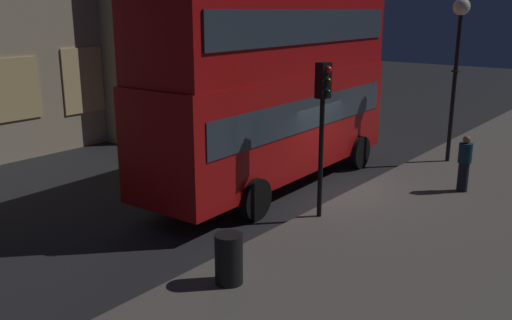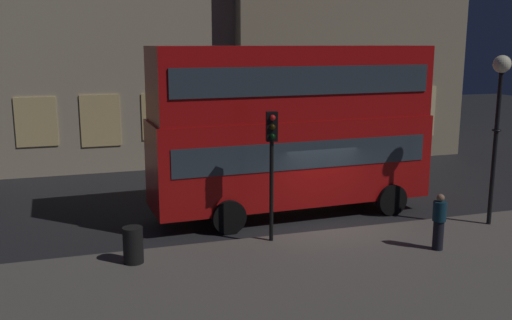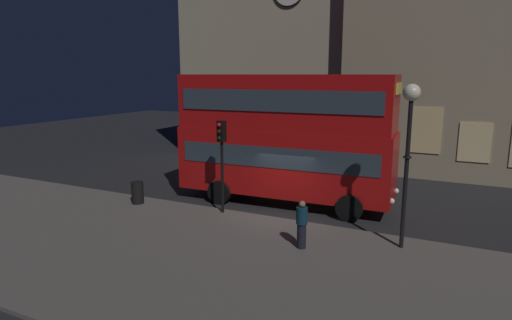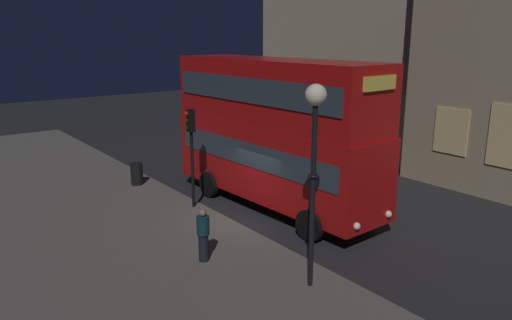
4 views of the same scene
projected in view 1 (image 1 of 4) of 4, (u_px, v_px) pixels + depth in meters
The scene contains 6 objects.
ground_plane at pixel (334, 192), 16.35m from camera, with size 80.00×80.00×0.00m, color #232326.
double_decker_bus at pixel (273, 79), 16.14m from camera, with size 9.83×3.13×5.80m.
traffic_light_near_kerb at pixel (323, 108), 13.34m from camera, with size 0.36×0.39×3.85m.
street_lamp at pixel (458, 39), 18.12m from camera, with size 0.55×0.55×5.41m.
pedestrian at pixel (464, 163), 15.81m from camera, with size 0.38×0.38×1.63m.
litter_bin at pixel (229, 259), 10.54m from camera, with size 0.54×0.54×0.98m, color black.
Camera 1 is at (-13.60, -7.86, 5.18)m, focal length 39.06 mm.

